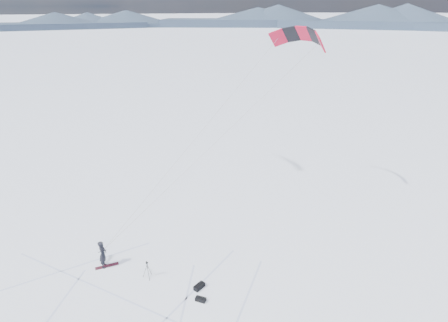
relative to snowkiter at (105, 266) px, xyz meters
name	(u,v)px	position (x,y,z in m)	size (l,w,h in m)	color
ground	(137,290)	(1.66, -3.00, 0.00)	(1800.00, 1800.00, 0.00)	white
horizon_hills	(133,248)	(1.66, -3.00, 3.04)	(704.00, 705.94, 8.00)	#202E3D
snow_tracks	(132,298)	(1.25, -3.64, 0.00)	(17.62, 14.39, 0.01)	#ABB7D6
snowkiter	(105,266)	(0.00, 0.00, 0.00)	(0.71, 0.46, 1.94)	black
snowboard	(107,266)	(0.15, -0.04, 0.02)	(1.50, 0.28, 0.04)	maroon
tripod	(147,268)	(2.48, -2.15, 0.77)	(0.60, 0.55, 1.19)	black
gear_bag_a	(199,286)	(5.19, -4.25, 0.14)	(0.80, 0.67, 0.33)	black
gear_bag_b	(201,299)	(4.94, -5.30, 0.12)	(0.66, 0.64, 0.28)	black
power_kite	(299,39)	(16.03, 3.78, 13.63)	(17.32, 6.49, 13.34)	red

